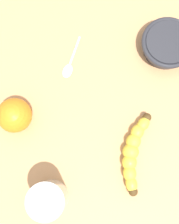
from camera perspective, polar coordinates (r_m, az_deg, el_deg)
name	(u,v)px	position (r cm, az deg, el deg)	size (l,w,h in cm)	color
wooden_tabletop	(110,136)	(73.91, 3.85, -4.54)	(120.00, 120.00, 3.00)	tan
banana	(133,152)	(70.81, 8.25, -7.50)	(17.10, 11.06, 3.77)	yellow
smoothie_glass	(49,199)	(67.43, -7.67, -15.86)	(7.74, 7.74, 11.25)	silver
ceramic_bowl	(167,45)	(77.14, 14.39, 12.16)	(12.96, 12.96, 4.61)	#2D2D33
orange_fruit	(14,115)	(70.92, -13.92, -0.61)	(7.97, 7.97, 7.97)	orange
teaspoon	(68,68)	(75.42, -3.99, 8.17)	(9.85, 7.86, 0.80)	silver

